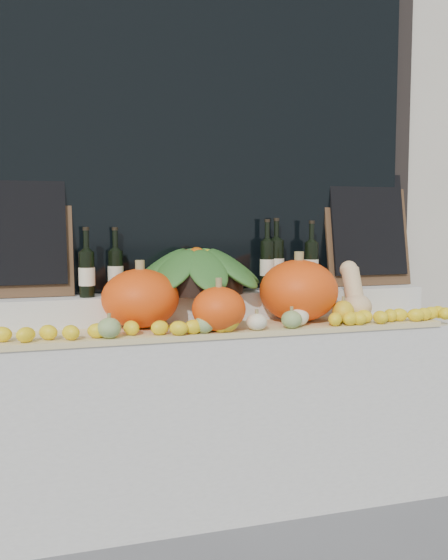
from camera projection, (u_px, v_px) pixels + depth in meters
The scene contains 18 objects.
storefront_facade at pixel (183, 72), 3.57m from camera, with size 7.00×0.94×4.50m.
display_sill at pixel (219, 416), 3.06m from camera, with size 2.30×0.55×0.88m, color silver.
rear_tier at pixel (211, 307), 3.15m from camera, with size 2.30×0.25×0.16m, color silver.
straw_bedding at pixel (227, 330), 2.90m from camera, with size 2.10×0.32×0.03m, color tan.
pumpkin_left at pixel (140, 298), 2.86m from camera, with size 0.36×0.36×0.27m, color #FF500D.
pumpkin_right at pixel (299, 291), 3.05m from camera, with size 0.39×0.39×0.30m, color #FF500D.
pumpkin_center at pixel (219, 309), 2.78m from camera, with size 0.24×0.24×0.20m, color #FF500D.
butternut_squash at pixel (354, 295), 3.10m from camera, with size 0.15×0.21×0.29m.
decorative_gourds at pixel (252, 318), 2.82m from camera, with size 1.23×0.17×0.16m.
lemon_heap at pixel (235, 324), 2.79m from camera, with size 2.20×0.16×0.06m, color yellow, non-canonical shape.
produce_bowl at pixel (197, 270), 3.10m from camera, with size 0.71×0.71×0.24m.
wine_bottle_far_left at pixel (87, 273), 2.91m from camera, with size 0.08×0.08×0.33m.
wine_bottle_near_left at pixel (116, 271), 3.03m from camera, with size 0.08×0.08×0.33m.
wine_bottle_tall at pixel (276, 264), 3.26m from camera, with size 0.08×0.08×0.37m.
wine_bottle_near_right at pixel (267, 264), 3.23m from camera, with size 0.08×0.08×0.37m.
wine_bottle_far_right at pixel (311, 264), 3.28m from camera, with size 0.08×0.08×0.36m.
chalkboard_left at pixel (17, 229), 2.90m from camera, with size 0.50×0.14×0.61m.
chalkboard_right at pixel (367, 227), 3.44m from camera, with size 0.50×0.14×0.61m.
Camera 1 is at (-0.86, -1.33, 1.40)m, focal length 40.00 mm.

